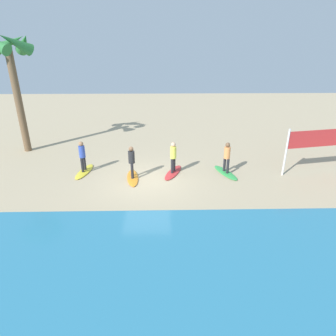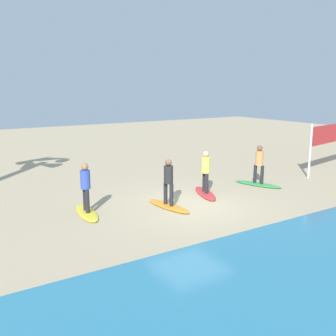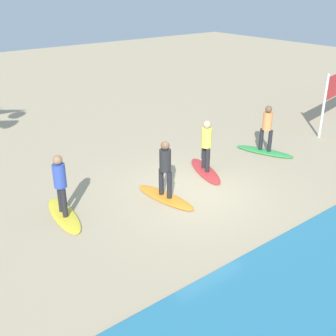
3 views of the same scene
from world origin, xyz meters
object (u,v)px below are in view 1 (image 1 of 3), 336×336
(surfboard_yellow, at_px, (84,171))
(palm_tree, at_px, (9,56))
(surfer_green, at_px, (227,155))
(surfboard_orange, at_px, (133,178))
(surfer_orange, at_px, (132,160))
(surfer_yellow, at_px, (82,154))
(surfboard_green, at_px, (225,173))
(surfer_red, at_px, (173,155))
(surfboard_red, at_px, (173,172))

(surfboard_yellow, distance_m, palm_tree, 8.18)
(surfer_green, bearing_deg, palm_tree, -18.14)
(surfboard_orange, bearing_deg, surfer_orange, -123.86)
(surfer_yellow, bearing_deg, palm_tree, -38.70)
(surfer_orange, height_order, surfer_yellow, same)
(surfboard_yellow, bearing_deg, surfer_orange, 80.28)
(surfboard_orange, bearing_deg, palm_tree, -129.25)
(surfer_green, bearing_deg, surfboard_yellow, -2.49)
(surfer_green, bearing_deg, surfboard_orange, 6.19)
(surfboard_green, bearing_deg, surfer_red, -111.58)
(surfboard_red, distance_m, surfer_yellow, 4.91)
(surfboard_orange, height_order, surfboard_yellow, same)
(surfboard_orange, height_order, surfer_orange, surfer_orange)
(surfboard_green, relative_size, surfer_red, 1.28)
(surfer_red, xyz_separation_m, surfboard_orange, (2.12, 0.62, -0.99))
(surfboard_green, distance_m, surfer_green, 0.99)
(surfer_green, bearing_deg, surfboard_red, -1.80)
(surfer_red, bearing_deg, surfer_yellow, -2.89)
(surfboard_green, distance_m, surfboard_orange, 4.95)
(surfer_green, xyz_separation_m, surfboard_yellow, (7.61, -0.33, -0.99))
(surfer_green, distance_m, surfer_red, 2.81)
(surfer_red, distance_m, surfboard_orange, 2.42)
(surfer_yellow, bearing_deg, surfboard_red, 177.11)
(surfer_red, distance_m, surfer_yellow, 4.81)
(surfer_red, xyz_separation_m, palm_tree, (9.37, -3.90, 4.72))
(surfer_green, xyz_separation_m, palm_tree, (12.17, -3.99, 4.72))
(surfer_green, xyz_separation_m, surfer_yellow, (7.61, -0.33, 0.00))
(surfboard_yellow, height_order, surfer_yellow, surfer_yellow)
(surfboard_red, relative_size, surfer_yellow, 1.28)
(surfboard_green, distance_m, surfer_red, 2.98)
(surfer_red, relative_size, surfer_orange, 1.00)
(surfboard_green, height_order, surfer_green, surfer_green)
(surfer_yellow, bearing_deg, surfer_green, 177.51)
(surfer_orange, relative_size, palm_tree, 0.23)
(surfboard_green, height_order, surfboard_yellow, same)
(surfboard_green, bearing_deg, palm_tree, -127.93)
(surfer_green, distance_m, surfboard_orange, 5.05)
(surfer_orange, relative_size, surfer_yellow, 1.00)
(surfboard_red, height_order, palm_tree, palm_tree)
(palm_tree, bearing_deg, surfboard_green, 161.86)
(surfboard_green, xyz_separation_m, surfer_yellow, (7.61, -0.33, 0.99))
(surfer_green, relative_size, surfer_yellow, 1.00)
(surfboard_green, bearing_deg, surfboard_red, -111.58)
(surfer_red, relative_size, surfer_yellow, 1.00)
(surfboard_orange, relative_size, surfer_orange, 1.28)
(surfboard_green, height_order, palm_tree, palm_tree)
(surfboard_green, xyz_separation_m, surfboard_yellow, (7.61, -0.33, 0.00))
(surfboard_yellow, xyz_separation_m, surfer_yellow, (-0.00, 0.00, 0.99))
(surfer_red, distance_m, surfer_orange, 2.21)
(surfboard_red, bearing_deg, surfer_orange, -52.16)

